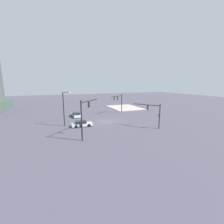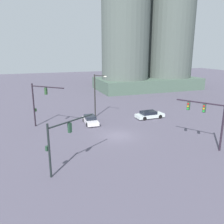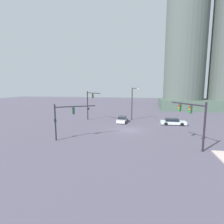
% 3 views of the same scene
% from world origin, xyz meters
% --- Properties ---
extents(ground_plane, '(184.76, 184.76, 0.00)m').
position_xyz_m(ground_plane, '(0.00, 0.00, 0.00)').
color(ground_plane, '#514C5D').
extents(traffic_signal_near_corner, '(5.06, 3.25, 5.02)m').
position_xyz_m(traffic_signal_near_corner, '(-8.26, -6.87, 3.41)').
color(traffic_signal_near_corner, black).
rests_on(traffic_signal_near_corner, ground).
extents(traffic_signal_opposite_side, '(3.06, 4.81, 5.64)m').
position_xyz_m(traffic_signal_opposite_side, '(8.36, -6.92, 3.92)').
color(traffic_signal_opposite_side, black).
rests_on(traffic_signal_opposite_side, ground).
extents(traffic_signal_cross_street, '(4.07, 4.16, 6.41)m').
position_xyz_m(traffic_signal_cross_street, '(-9.27, 7.18, 4.24)').
color(traffic_signal_cross_street, black).
rests_on(traffic_signal_cross_street, ground).
extents(streetlamp_curved_arm, '(1.72, 1.95, 7.17)m').
position_xyz_m(streetlamp_curved_arm, '(-0.11, 9.48, 4.21)').
color(streetlamp_curved_arm, black).
rests_on(streetlamp_curved_arm, ground).
extents(sedan_car_approaching, '(1.93, 4.28, 1.21)m').
position_xyz_m(sedan_car_approaching, '(-2.02, 6.42, 0.57)').
color(sedan_car_approaching, silver).
rests_on(sedan_car_approaching, ground).
extents(sedan_car_waiting_far, '(4.77, 2.08, 1.21)m').
position_xyz_m(sedan_car_waiting_far, '(7.98, 5.93, 0.58)').
color(sedan_car_waiting_far, silver).
rests_on(sedan_car_waiting_far, ground).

